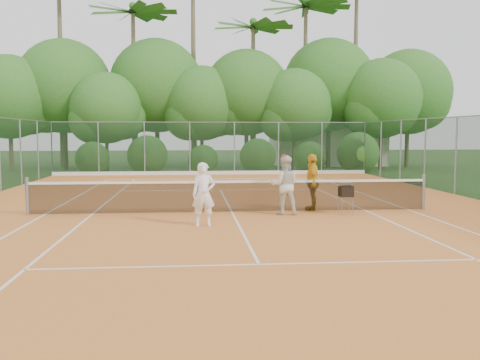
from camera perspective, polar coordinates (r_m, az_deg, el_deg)
The scene contains 14 objects.
ground at distance 16.03m, azimuth -0.86°, elevation -3.55°, with size 120.00×120.00×0.00m, color #214016.
clay_court at distance 16.03m, azimuth -0.86°, elevation -3.51°, with size 18.00×36.00×0.02m, color orange.
club_building at distance 41.10m, azimuth 9.18°, elevation 3.70°, with size 8.00×5.00×3.00m, color beige.
tennis_net at distance 15.96m, azimuth -0.86°, elevation -1.66°, with size 11.97×0.10×1.10m.
player_white at distance 13.65m, azimuth -3.90°, elevation -1.53°, with size 0.59×0.39×1.63m, color white.
player_center_grp at distance 15.61m, azimuth 4.77°, elevation -0.52°, with size 0.89×0.72×1.75m.
player_yellow at distance 16.52m, azimuth 7.71°, elevation -0.23°, with size 1.02×0.42×1.74m, color gold.
ball_hopper at distance 15.85m, azimuth 11.24°, elevation -1.26°, with size 0.37×0.37×0.84m.
stray_ball_a at distance 26.71m, azimuth 0.81°, elevation -0.01°, with size 0.07×0.07×0.07m, color yellow.
stray_ball_b at distance 26.67m, azimuth -6.83°, elevation -0.05°, with size 0.07×0.07×0.07m, color #C5E635.
stray_ball_c at distance 24.28m, azimuth 0.69°, elevation -0.51°, with size 0.07×0.07×0.07m, color #B5CA2E.
court_markings at distance 16.03m, azimuth -0.86°, elevation -3.47°, with size 11.03×23.83×0.01m.
fence_back at distance 30.84m, azimuth -2.98°, elevation 3.39°, with size 18.07×0.07×3.00m.
tropical_treeline at distance 36.23m, azimuth -1.04°, elevation 9.32°, with size 32.10×8.49×15.03m.
Camera 1 is at (-1.20, -15.81, 2.38)m, focal length 40.00 mm.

